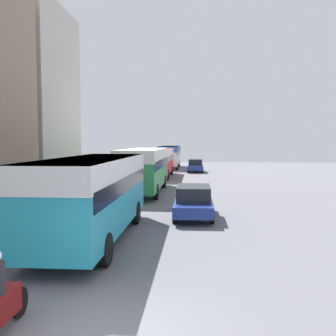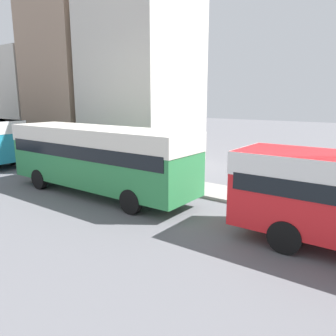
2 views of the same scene
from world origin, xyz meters
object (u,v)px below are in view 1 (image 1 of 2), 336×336
(bus_following, at_px, (144,164))
(bus_third_in_line, at_px, (159,159))
(bus_lead, at_px, (93,187))
(pedestrian_near_curb, at_px, (108,176))
(bus_rear, at_px, (170,154))
(car_far_curb, at_px, (195,165))
(car_crossing, at_px, (194,201))

(bus_following, relative_size, bus_third_in_line, 1.03)
(bus_lead, distance_m, pedestrian_near_curb, 14.94)
(bus_following, height_order, bus_rear, bus_following)
(bus_following, xyz_separation_m, pedestrian_near_curb, (-3.02, 1.72, -1.00))
(bus_following, distance_m, car_far_curb, 18.77)
(car_crossing, bearing_deg, pedestrian_near_curb, 122.97)
(bus_third_in_line, distance_m, car_far_curb, 7.51)
(car_crossing, bearing_deg, bus_lead, -129.99)
(bus_third_in_line, xyz_separation_m, bus_rear, (0.29, 12.79, 0.10))
(bus_lead, xyz_separation_m, pedestrian_near_curb, (-2.86, 14.63, -0.96))
(bus_following, height_order, car_far_curb, bus_following)
(bus_rear, height_order, pedestrian_near_curb, bus_rear)
(bus_lead, distance_m, car_far_curb, 31.54)
(car_crossing, xyz_separation_m, car_far_curb, (0.08, 26.83, 0.00))
(bus_third_in_line, distance_m, pedestrian_near_curb, 10.69)
(car_crossing, xyz_separation_m, pedestrian_near_curb, (-6.60, 10.18, 0.25))
(bus_lead, relative_size, car_crossing, 2.12)
(car_crossing, bearing_deg, bus_third_in_line, 100.33)
(bus_rear, bearing_deg, pedestrian_near_curb, -97.81)
(bus_third_in_line, bearing_deg, car_far_curb, 59.23)
(bus_third_in_line, bearing_deg, bus_lead, -90.03)
(bus_lead, bearing_deg, bus_third_in_line, 89.97)
(bus_third_in_line, relative_size, car_far_curb, 2.27)
(bus_rear, distance_m, car_crossing, 33.43)
(bus_rear, bearing_deg, bus_third_in_line, -91.29)
(bus_lead, distance_m, bus_third_in_line, 24.90)
(pedestrian_near_curb, bearing_deg, bus_following, -29.60)
(bus_lead, relative_size, car_far_curb, 2.17)
(car_crossing, relative_size, pedestrian_near_curb, 2.55)
(bus_lead, height_order, bus_rear, bus_lead)
(car_crossing, relative_size, car_far_curb, 1.02)
(bus_rear, bearing_deg, car_far_curb, -61.24)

